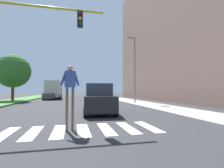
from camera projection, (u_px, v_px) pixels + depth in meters
name	position (u px, v px, depth m)	size (l,w,h in m)	color
ground_plane	(70.00, 99.00, 28.81)	(140.00, 140.00, 0.00)	#2D2D30
crosswalk	(59.00, 131.00, 6.22)	(7.65, 2.20, 0.01)	silver
median_strip	(18.00, 100.00, 25.16)	(3.96, 64.00, 0.15)	#477A38
tree_far	(13.00, 71.00, 22.82)	(4.55, 4.55, 6.30)	#4C3823
apartment_block_right	(204.00, 26.00, 26.03)	(15.85, 35.29, 23.07)	#937060
sidewalk_right	(117.00, 99.00, 28.64)	(3.00, 64.00, 0.15)	#9E9991
street_lamp_right	(134.00, 64.00, 19.14)	(1.02, 0.24, 7.50)	slate
pedestrian_performer	(70.00, 87.00, 6.37)	(0.75, 0.31, 2.49)	brown
suv_crossing	(98.00, 99.00, 11.40)	(2.26, 4.72, 1.97)	black
sedan_midblock	(51.00, 95.00, 27.48)	(2.13, 4.43, 1.71)	#474C51
truck_box_delivery	(54.00, 90.00, 29.30)	(2.40, 6.20, 3.10)	maroon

